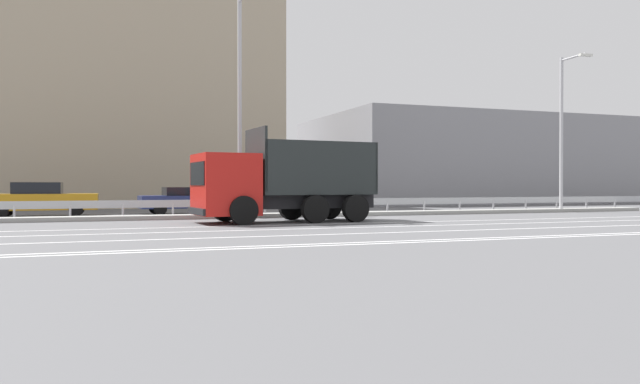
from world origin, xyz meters
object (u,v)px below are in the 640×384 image
at_px(street_lamp_1, 240,98).
at_px(parked_car_3, 186,200).
at_px(median_road_sign, 331,185).
at_px(parked_car_2, 41,199).
at_px(street_lamp_2, 563,126).
at_px(dump_truck, 264,188).

xyz_separation_m(street_lamp_1, parked_car_3, (-1.68, 4.42, -4.49)).
bearing_deg(median_road_sign, parked_car_2, 160.59).
xyz_separation_m(street_lamp_1, parked_car_2, (-8.16, 4.37, -4.40)).
distance_m(street_lamp_1, street_lamp_2, 17.11).
xyz_separation_m(street_lamp_2, parked_car_3, (-18.78, 4.71, -3.81)).
bearing_deg(street_lamp_2, parked_car_3, 165.92).
bearing_deg(parked_car_3, parked_car_2, -92.20).
relative_size(median_road_sign, street_lamp_2, 0.33).
distance_m(street_lamp_2, parked_car_2, 25.95).
bearing_deg(street_lamp_1, street_lamp_2, -0.97).
xyz_separation_m(dump_truck, median_road_sign, (4.12, 3.45, 0.10)).
height_order(median_road_sign, street_lamp_1, street_lamp_1).
bearing_deg(street_lamp_2, parked_car_2, 169.54).
relative_size(street_lamp_1, street_lamp_2, 1.17).
height_order(median_road_sign, street_lamp_2, street_lamp_2).
height_order(dump_truck, parked_car_2, dump_truck).
distance_m(dump_truck, parked_car_2, 11.37).
bearing_deg(parked_car_2, parked_car_3, 92.52).
height_order(median_road_sign, parked_car_3, median_road_sign).
distance_m(median_road_sign, parked_car_2, 13.13).
bearing_deg(parked_car_3, street_lamp_2, 73.32).
distance_m(street_lamp_2, parked_car_3, 19.73).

